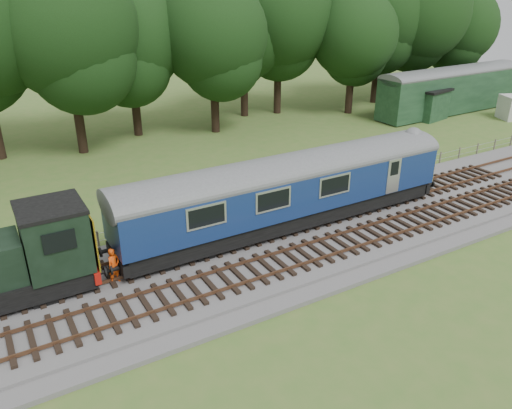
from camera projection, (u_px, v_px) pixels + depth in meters
ground at (286, 248)px, 24.56m from camera, size 120.00×120.00×0.00m
ballast at (287, 245)px, 24.48m from camera, size 70.00×7.00×0.35m
track_north at (272, 229)px, 25.49m from camera, size 67.20×2.40×0.21m
track_south at (306, 254)px, 23.13m from camera, size 67.20×2.40×0.21m
fence at (242, 214)px, 28.10m from camera, size 64.00×0.12×1.00m
tree_line at (142, 137)px, 41.86m from camera, size 70.00×8.00×18.00m
dmu_railcar at (289, 186)px, 25.04m from camera, size 18.05×2.86×3.88m
worker at (114, 266)px, 20.80m from camera, size 0.69×0.60×1.60m
parked_coach at (451, 88)px, 48.55m from camera, size 17.07×3.37×4.35m
shed at (425, 103)px, 46.92m from camera, size 4.10×4.10×2.87m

